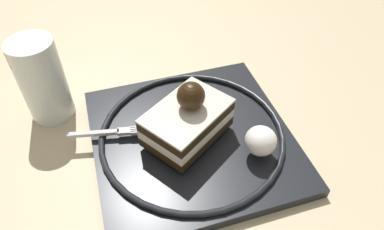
% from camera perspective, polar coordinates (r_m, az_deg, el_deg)
% --- Properties ---
extents(ground_plane, '(2.40, 2.40, 0.00)m').
position_cam_1_polar(ground_plane, '(0.46, -1.32, -6.26)').
color(ground_plane, '#CABA92').
extents(dessert_plate, '(0.28, 0.28, 0.02)m').
position_cam_1_polar(dessert_plate, '(0.46, -0.00, -3.58)').
color(dessert_plate, black).
rests_on(dessert_plate, ground_plane).
extents(cake_slice, '(0.11, 0.12, 0.08)m').
position_cam_1_polar(cake_slice, '(0.43, -0.72, -0.69)').
color(cake_slice, black).
rests_on(cake_slice, dessert_plate).
extents(whipped_cream_dollop, '(0.04, 0.04, 0.03)m').
position_cam_1_polar(whipped_cream_dollop, '(0.43, 10.86, -4.04)').
color(whipped_cream_dollop, white).
rests_on(whipped_cream_dollop, dessert_plate).
extents(fork, '(0.04, 0.10, 0.00)m').
position_cam_1_polar(fork, '(0.46, -12.69, -2.68)').
color(fork, silver).
rests_on(fork, dessert_plate).
extents(drink_glass_near, '(0.06, 0.06, 0.12)m').
position_cam_1_polar(drink_glass_near, '(0.51, -22.52, 4.64)').
color(drink_glass_near, white).
rests_on(drink_glass_near, ground_plane).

